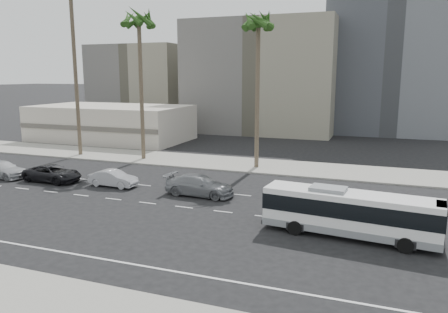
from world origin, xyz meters
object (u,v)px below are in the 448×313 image
at_px(city_bus, 349,212).
at_px(palm_mid, 139,24).
at_px(car_b, 113,178).
at_px(palm_near, 258,26).
at_px(car_c, 53,173).
at_px(car_a, 200,185).
at_px(car_d, 2,169).

height_order(city_bus, palm_mid, palm_mid).
relative_size(car_b, palm_near, 0.27).
xyz_separation_m(car_b, car_c, (-6.12, -0.40, 0.04)).
distance_m(car_a, car_b, 8.01).
xyz_separation_m(car_a, palm_near, (1.47, 11.18, 13.22)).
xyz_separation_m(city_bus, car_b, (-19.77, 5.12, -0.81)).
height_order(car_a, car_d, car_a).
relative_size(car_c, palm_near, 0.34).
height_order(car_a, palm_near, palm_near).
bearing_deg(city_bus, palm_mid, 151.21).
bearing_deg(palm_mid, city_bus, -34.79).
distance_m(car_a, palm_mid, 21.31).
relative_size(car_c, car_d, 1.03).
relative_size(car_a, car_b, 1.31).
bearing_deg(palm_near, palm_mid, -179.81).
height_order(car_a, car_b, car_a).
distance_m(car_a, car_d, 19.64).
height_order(car_c, palm_mid, palm_mid).
relative_size(car_a, car_d, 1.08).
bearing_deg(car_c, palm_near, -51.16).
height_order(car_d, palm_mid, palm_mid).
bearing_deg(car_d, palm_near, -56.77).
distance_m(city_bus, palm_near, 23.00).
bearing_deg(palm_mid, car_c, -102.00).
bearing_deg(palm_mid, car_d, -123.71).
bearing_deg(car_a, car_b, 91.64).
bearing_deg(palm_near, car_d, -150.44).
height_order(car_a, car_c, car_a).
bearing_deg(car_c, car_b, -84.07).
height_order(car_b, palm_mid, palm_mid).
bearing_deg(car_d, city_bus, -94.23).
distance_m(car_c, palm_near, 23.54).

